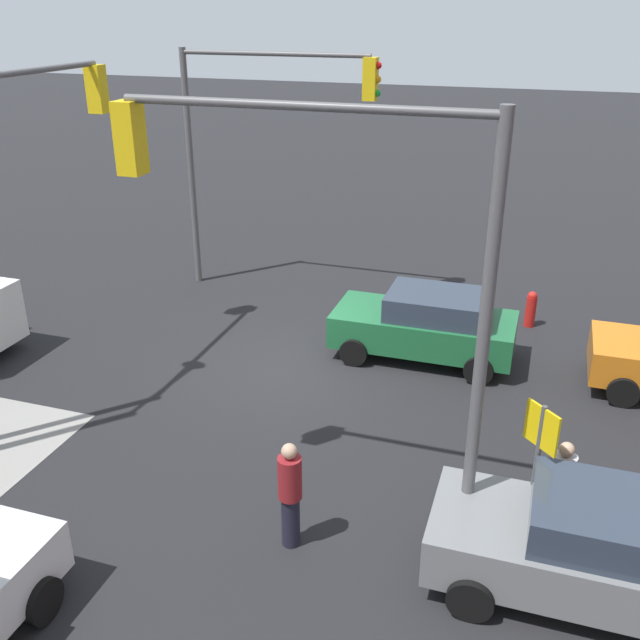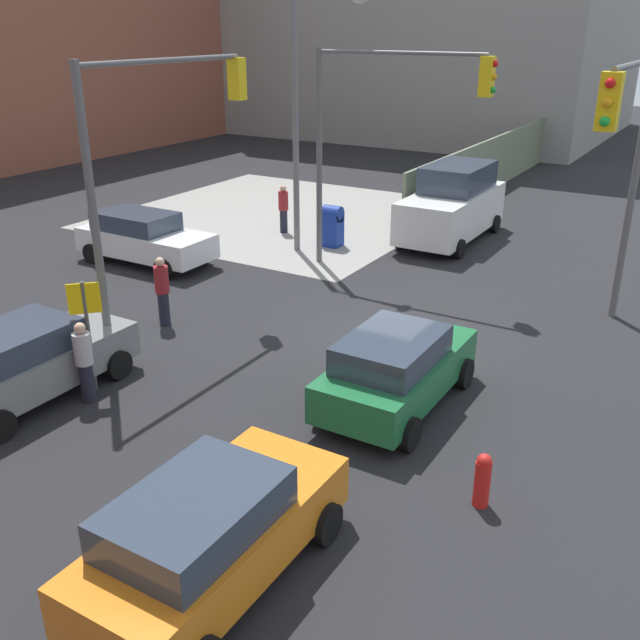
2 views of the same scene
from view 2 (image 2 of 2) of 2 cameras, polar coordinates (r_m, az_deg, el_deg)
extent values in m
plane|color=black|center=(17.43, 5.03, -1.57)|extent=(120.00, 120.00, 0.00)
cube|color=gray|center=(29.11, -3.14, 8.45)|extent=(12.00, 12.00, 0.01)
cube|color=slate|center=(33.76, 13.44, 11.94)|extent=(18.64, 0.12, 2.40)
cylinder|color=#59595B|center=(15.51, -17.57, 7.13)|extent=(0.18, 0.18, 6.50)
cylinder|color=#59595B|center=(16.80, -12.24, 19.64)|extent=(5.03, 0.12, 0.12)
cube|color=yellow|center=(18.76, -6.66, 18.61)|extent=(0.32, 0.36, 1.00)
sphere|color=red|center=(18.88, -6.36, 19.62)|extent=(0.18, 0.18, 0.18)
sphere|color=orange|center=(18.90, -6.32, 18.66)|extent=(0.18, 0.18, 0.18)
sphere|color=green|center=(18.92, -6.27, 17.69)|extent=(0.18, 0.18, 0.18)
cylinder|color=#59595B|center=(19.40, 23.70, 9.25)|extent=(0.18, 0.18, 6.50)
cylinder|color=#59595B|center=(16.51, 24.06, 18.25)|extent=(5.08, 0.12, 0.12)
cube|color=yellow|center=(14.05, 22.14, 15.88)|extent=(0.32, 0.36, 1.00)
sphere|color=red|center=(13.84, 22.20, 17.14)|extent=(0.18, 0.18, 0.18)
sphere|color=orange|center=(13.87, 22.00, 15.83)|extent=(0.18, 0.18, 0.18)
sphere|color=green|center=(13.90, 21.81, 14.53)|extent=(0.18, 0.18, 0.18)
cylinder|color=#59595B|center=(22.34, -0.06, 12.66)|extent=(0.18, 0.18, 6.50)
cylinder|color=#59595B|center=(20.83, 6.32, 20.47)|extent=(0.12, 5.06, 0.12)
cube|color=yellow|center=(19.92, 13.21, 18.43)|extent=(0.36, 0.32, 1.00)
sphere|color=red|center=(19.85, 13.82, 19.29)|extent=(0.18, 0.18, 0.18)
sphere|color=orange|center=(19.87, 13.73, 18.37)|extent=(0.18, 0.18, 0.18)
sphere|color=green|center=(19.89, 13.64, 17.46)|extent=(0.18, 0.18, 0.18)
cylinder|color=slate|center=(23.50, -1.97, 14.99)|extent=(0.20, 0.20, 8.00)
cylinder|color=#4C4C4C|center=(15.28, -17.98, -1.33)|extent=(0.08, 0.08, 2.40)
cube|color=yellow|center=(14.97, -18.36, 1.65)|extent=(0.48, 0.48, 0.64)
cube|color=navy|center=(24.61, 0.98, 7.21)|extent=(0.56, 0.64, 1.15)
cylinder|color=navy|center=(24.47, 0.99, 8.51)|extent=(0.56, 0.64, 0.56)
cylinder|color=red|center=(11.83, 12.83, -12.65)|extent=(0.26, 0.26, 0.80)
sphere|color=red|center=(11.59, 13.02, -10.95)|extent=(0.24, 0.24, 0.24)
cube|color=orange|center=(10.16, -8.39, -16.85)|extent=(4.22, 1.80, 0.75)
cube|color=#2D3847|center=(9.57, -9.92, -14.89)|extent=(2.37, 1.58, 0.55)
cylinder|color=black|center=(11.73, -7.31, -13.02)|extent=(0.64, 0.22, 0.64)
cylinder|color=black|center=(10.90, 0.50, -15.96)|extent=(0.64, 0.22, 0.64)
cylinder|color=black|center=(10.17, -17.92, -20.66)|extent=(0.64, 0.22, 0.64)
cube|color=white|center=(23.42, -13.73, 6.06)|extent=(1.80, 4.49, 0.75)
cube|color=#2D3847|center=(23.50, -14.51, 7.69)|extent=(1.58, 2.51, 0.55)
cylinder|color=black|center=(23.16, -9.37, 5.26)|extent=(0.22, 0.64, 0.64)
cylinder|color=black|center=(21.89, -12.37, 4.00)|extent=(0.22, 0.64, 0.64)
cylinder|color=black|center=(25.18, -14.75, 6.22)|extent=(0.22, 0.64, 0.64)
cylinder|color=black|center=(24.02, -17.76, 5.09)|extent=(0.22, 0.64, 0.64)
cube|color=#1E6638|center=(14.28, 6.24, -4.25)|extent=(4.10, 1.80, 0.75)
cube|color=#2D3847|center=(13.73, 5.77, -2.36)|extent=(2.30, 1.58, 0.55)
cylinder|color=black|center=(15.92, 5.38, -2.76)|extent=(0.64, 0.22, 0.64)
cylinder|color=black|center=(15.32, 11.46, -4.20)|extent=(0.64, 0.22, 0.64)
cylinder|color=black|center=(13.73, 0.25, -7.06)|extent=(0.64, 0.22, 0.64)
cylinder|color=black|center=(13.03, 7.16, -9.02)|extent=(0.64, 0.22, 0.64)
cube|color=slate|center=(15.64, -22.16, -3.41)|extent=(4.36, 1.80, 0.75)
cube|color=#2D3847|center=(15.20, -23.53, -1.68)|extent=(2.44, 1.58, 0.55)
cylinder|color=black|center=(17.26, -20.00, -2.03)|extent=(0.64, 0.22, 0.64)
cylinder|color=black|center=(15.99, -15.83, -3.46)|extent=(0.64, 0.22, 0.64)
cube|color=white|center=(25.64, 10.45, 8.50)|extent=(5.40, 2.10, 1.40)
cube|color=#2D3847|center=(25.79, 10.98, 11.16)|extent=(3.02, 1.85, 0.90)
cylinder|color=black|center=(23.81, 11.09, 5.61)|extent=(0.64, 0.22, 0.64)
cylinder|color=black|center=(24.56, 6.48, 6.41)|extent=(0.64, 0.22, 0.64)
cylinder|color=black|center=(27.17, 13.83, 7.49)|extent=(0.64, 0.22, 0.64)
cylinder|color=black|center=(27.83, 9.69, 8.17)|extent=(0.64, 0.22, 0.64)
cylinder|color=#B2B2B7|center=(14.89, -18.46, -2.19)|extent=(0.36, 0.36, 0.66)
sphere|color=tan|center=(14.72, -18.67, -0.62)|extent=(0.23, 0.23, 0.23)
cylinder|color=#1E1E2D|center=(15.21, -18.12, -4.74)|extent=(0.28, 0.28, 0.83)
cylinder|color=maroon|center=(18.23, -12.57, 3.17)|extent=(0.36, 0.36, 0.69)
sphere|color=tan|center=(18.09, -12.69, 4.55)|extent=(0.24, 0.24, 0.24)
cylinder|color=#1E1E2D|center=(18.50, -12.37, 0.90)|extent=(0.28, 0.28, 0.87)
cylinder|color=maroon|center=(26.19, -2.96, 9.50)|extent=(0.36, 0.36, 0.67)
sphere|color=tan|center=(26.09, -2.98, 10.47)|extent=(0.23, 0.23, 0.23)
cylinder|color=#1E1E2D|center=(26.37, -2.92, 7.90)|extent=(0.28, 0.28, 0.85)
camera|label=1|loc=(22.07, -36.67, 19.70)|focal=40.00mm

